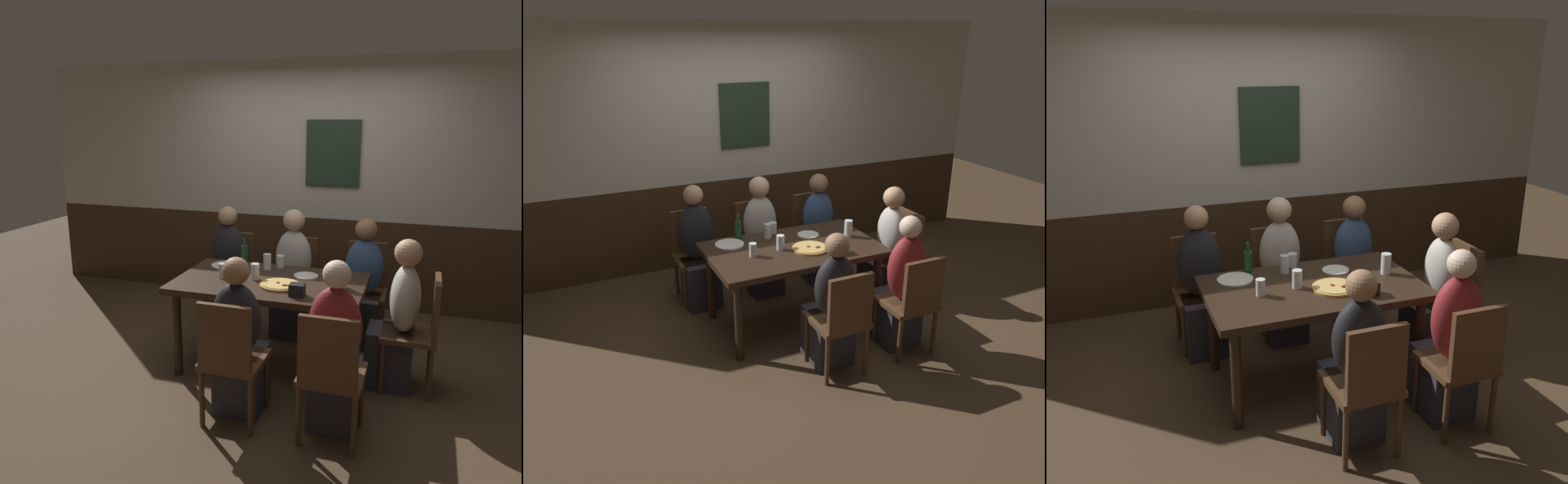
{
  "view_description": "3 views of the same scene",
  "coord_description": "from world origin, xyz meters",
  "views": [
    {
      "loc": [
        1.14,
        -3.7,
        2.0
      ],
      "look_at": [
        -0.05,
        -0.07,
        1.07
      ],
      "focal_mm": 35.08,
      "sensor_mm": 36.0,
      "label": 1
    },
    {
      "loc": [
        -1.83,
        -3.78,
        2.49
      ],
      "look_at": [
        -0.12,
        -0.09,
        0.84
      ],
      "focal_mm": 35.92,
      "sensor_mm": 36.0,
      "label": 2
    },
    {
      "loc": [
        -1.28,
        -3.33,
        2.26
      ],
      "look_at": [
        -0.06,
        -0.04,
        1.07
      ],
      "focal_mm": 38.46,
      "sensor_mm": 36.0,
      "label": 3
    }
  ],
  "objects": [
    {
      "name": "chair_mid_near",
      "position": [
        0.0,
        -0.87,
        0.5
      ],
      "size": [
        0.4,
        0.4,
        0.88
      ],
      "color": "#513521",
      "rests_on": "ground_plane"
    },
    {
      "name": "person_right_far",
      "position": [
        0.66,
        0.7,
        0.48
      ],
      "size": [
        0.34,
        0.37,
        1.14
      ],
      "color": "#2D2D38",
      "rests_on": "ground_plane"
    },
    {
      "name": "person_left_far",
      "position": [
        -0.66,
        0.7,
        0.5
      ],
      "size": [
        0.34,
        0.37,
        1.18
      ],
      "color": "#2D2D38",
      "rests_on": "ground_plane"
    },
    {
      "name": "tumbler_water",
      "position": [
        -0.12,
        -0.01,
        0.8
      ],
      "size": [
        0.07,
        0.07,
        0.13
      ],
      "color": "silver",
      "rests_on": "dining_table"
    },
    {
      "name": "beer_glass_tall",
      "position": [
        -0.02,
        0.38,
        0.79
      ],
      "size": [
        0.07,
        0.07,
        0.11
      ],
      "color": "silver",
      "rests_on": "dining_table"
    },
    {
      "name": "tumbler_short",
      "position": [
        -0.39,
        -0.05,
        0.79
      ],
      "size": [
        0.06,
        0.06,
        0.12
      ],
      "color": "silver",
      "rests_on": "dining_table"
    },
    {
      "name": "chair_right_near",
      "position": [
        0.66,
        -0.87,
        0.5
      ],
      "size": [
        0.4,
        0.4,
        0.88
      ],
      "color": "#513521",
      "rests_on": "ground_plane"
    },
    {
      "name": "wall_back",
      "position": [
        0.0,
        1.65,
        1.3
      ],
      "size": [
        6.4,
        0.13,
        2.6
      ],
      "color": "#3D2819",
      "rests_on": "ground_plane"
    },
    {
      "name": "pint_glass_pale",
      "position": [
        -0.11,
        0.28,
        0.8
      ],
      "size": [
        0.07,
        0.07,
        0.13
      ],
      "color": "silver",
      "rests_on": "dining_table"
    },
    {
      "name": "person_mid_far",
      "position": [
        -0.0,
        0.7,
        0.5
      ],
      "size": [
        0.34,
        0.37,
        1.19
      ],
      "color": "#2D2D38",
      "rests_on": "ground_plane"
    },
    {
      "name": "person_mid_near",
      "position": [
        0.0,
        -0.7,
        0.47
      ],
      "size": [
        0.34,
        0.37,
        1.13
      ],
      "color": "#2D2D38",
      "rests_on": "ground_plane"
    },
    {
      "name": "beer_bottle_green",
      "position": [
        -0.36,
        0.39,
        0.83
      ],
      "size": [
        0.06,
        0.06,
        0.23
      ],
      "color": "#194723",
      "rests_on": "dining_table"
    },
    {
      "name": "ground_plane",
      "position": [
        0.0,
        0.0,
        0.0
      ],
      "size": [
        12.0,
        12.0,
        0.0
      ],
      "primitive_type": "plane",
      "color": "#4C3826"
    },
    {
      "name": "plate_white_small",
      "position": [
        0.25,
        0.19,
        0.75
      ],
      "size": [
        0.2,
        0.2,
        0.01
      ],
      "primitive_type": "cylinder",
      "color": "white",
      "rests_on": "dining_table"
    },
    {
      "name": "dining_table",
      "position": [
        0.0,
        0.0,
        0.65
      ],
      "size": [
        1.49,
        0.9,
        0.74
      ],
      "color": "black",
      "rests_on": "ground_plane"
    },
    {
      "name": "chair_right_far",
      "position": [
        0.66,
        0.87,
        0.5
      ],
      "size": [
        0.4,
        0.4,
        0.88
      ],
      "color": "#513521",
      "rests_on": "ground_plane"
    },
    {
      "name": "chair_head_east",
      "position": [
        1.16,
        0.0,
        0.5
      ],
      "size": [
        0.4,
        0.4,
        0.88
      ],
      "color": "#513521",
      "rests_on": "ground_plane"
    },
    {
      "name": "pizza",
      "position": [
        0.11,
        -0.11,
        0.75
      ],
      "size": [
        0.31,
        0.31,
        0.03
      ],
      "color": "tan",
      "rests_on": "dining_table"
    },
    {
      "name": "pint_glass_amber",
      "position": [
        0.57,
        0.01,
        0.81
      ],
      "size": [
        0.07,
        0.07,
        0.15
      ],
      "color": "silver",
      "rests_on": "dining_table"
    },
    {
      "name": "chair_left_far",
      "position": [
        -0.66,
        0.87,
        0.5
      ],
      "size": [
        0.4,
        0.4,
        0.88
      ],
      "color": "#513521",
      "rests_on": "ground_plane"
    },
    {
      "name": "condiment_caddy",
      "position": [
        0.29,
        -0.28,
        0.79
      ],
      "size": [
        0.11,
        0.09,
        0.09
      ],
      "primitive_type": "cube",
      "color": "black",
      "rests_on": "dining_table"
    },
    {
      "name": "plate_white_large",
      "position": [
        -0.48,
        0.27,
        0.75
      ],
      "size": [
        0.26,
        0.26,
        0.01
      ],
      "primitive_type": "cylinder",
      "color": "white",
      "rests_on": "dining_table"
    },
    {
      "name": "chair_mid_far",
      "position": [
        0.0,
        0.87,
        0.5
      ],
      "size": [
        0.4,
        0.4,
        0.88
      ],
      "color": "#513521",
      "rests_on": "ground_plane"
    },
    {
      "name": "person_head_east",
      "position": [
        1.0,
        0.0,
        0.49
      ],
      "size": [
        0.37,
        0.34,
        1.15
      ],
      "color": "#2D2D38",
      "rests_on": "ground_plane"
    },
    {
      "name": "person_right_near",
      "position": [
        0.66,
        -0.7,
        0.49
      ],
      "size": [
        0.34,
        0.37,
        1.16
      ],
      "color": "#2D2D38",
      "rests_on": "ground_plane"
    }
  ]
}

